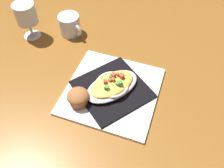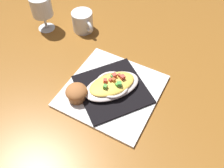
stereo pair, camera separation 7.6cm
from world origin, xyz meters
The scene contains 7 objects.
ground_plane centered at (0.00, 0.00, 0.00)m, with size 2.60×2.60×0.00m, color brown.
square_plate centered at (0.00, 0.00, 0.01)m, with size 0.29×0.29×0.01m, color white.
folded_napkin centered at (0.00, 0.00, 0.01)m, with size 0.21×0.21×0.01m, color black.
gratin_dish centered at (0.00, 0.00, 0.03)m, with size 0.17×0.21×0.05m.
muffin centered at (0.06, 0.10, 0.04)m, with size 0.07×0.07×0.05m.
coffee_mug centered at (0.30, -0.16, 0.04)m, with size 0.11×0.08×0.08m.
stemmed_glass centered at (0.42, -0.06, 0.10)m, with size 0.08×0.08×0.14m.
Camera 2 is at (-0.32, 0.35, 0.63)m, focal length 38.36 mm.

